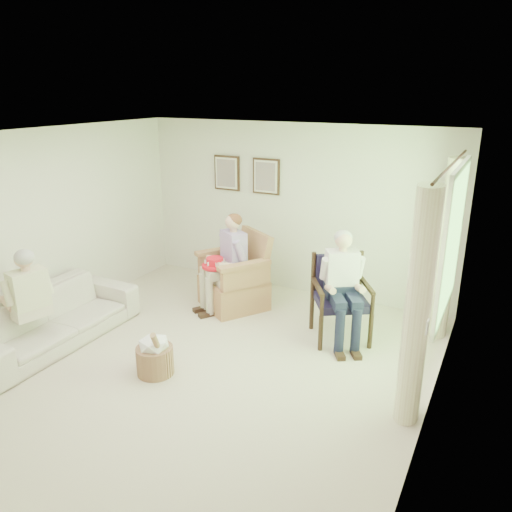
% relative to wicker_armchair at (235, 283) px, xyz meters
% --- Properties ---
extents(floor, '(5.50, 5.50, 0.00)m').
position_rel_wicker_armchair_xyz_m(floor, '(0.48, -1.75, -0.35)').
color(floor, beige).
rests_on(floor, ground).
extents(back_wall, '(5.00, 0.04, 2.60)m').
position_rel_wicker_armchair_xyz_m(back_wall, '(0.48, 1.00, 0.95)').
color(back_wall, silver).
rests_on(back_wall, ground).
extents(left_wall, '(0.04, 5.50, 2.60)m').
position_rel_wicker_armchair_xyz_m(left_wall, '(-2.02, -1.75, 0.95)').
color(left_wall, silver).
rests_on(left_wall, ground).
extents(right_wall, '(0.04, 5.50, 2.60)m').
position_rel_wicker_armchair_xyz_m(right_wall, '(2.98, -1.75, 0.95)').
color(right_wall, silver).
rests_on(right_wall, ground).
extents(ceiling, '(5.00, 5.50, 0.02)m').
position_rel_wicker_armchair_xyz_m(ceiling, '(0.48, -1.75, 2.25)').
color(ceiling, white).
rests_on(ceiling, back_wall).
extents(window, '(0.13, 2.50, 1.63)m').
position_rel_wicker_armchair_xyz_m(window, '(2.94, -0.55, 1.23)').
color(window, '#2D6B23').
rests_on(window, right_wall).
extents(curtain_left, '(0.34, 0.34, 2.30)m').
position_rel_wicker_armchair_xyz_m(curtain_left, '(2.81, -1.53, 0.80)').
color(curtain_left, beige).
rests_on(curtain_left, ground).
extents(curtain_right, '(0.34, 0.34, 2.30)m').
position_rel_wicker_armchair_xyz_m(curtain_right, '(2.81, 0.43, 0.80)').
color(curtain_right, beige).
rests_on(curtain_right, ground).
extents(framed_print_left, '(0.45, 0.05, 0.55)m').
position_rel_wicker_armchair_xyz_m(framed_print_left, '(-0.67, 0.96, 1.43)').
color(framed_print_left, '#382114').
rests_on(framed_print_left, back_wall).
extents(framed_print_right, '(0.45, 0.05, 0.55)m').
position_rel_wicker_armchair_xyz_m(framed_print_right, '(0.03, 0.96, 1.43)').
color(framed_print_right, '#382114').
rests_on(framed_print_right, back_wall).
extents(wicker_armchair, '(0.87, 0.86, 1.11)m').
position_rel_wicker_armchair_xyz_m(wicker_armchair, '(0.00, 0.00, 0.00)').
color(wicker_armchair, '#AF7C53').
rests_on(wicker_armchair, ground).
extents(wood_armchair, '(0.68, 0.64, 1.05)m').
position_rel_wicker_armchair_xyz_m(wood_armchair, '(1.70, -0.18, 0.22)').
color(wood_armchair, black).
rests_on(wood_armchair, ground).
extents(sofa, '(2.26, 0.88, 0.66)m').
position_rel_wicker_armchair_xyz_m(sofa, '(-1.47, -2.04, -0.02)').
color(sofa, beige).
rests_on(sofa, ground).
extents(person_wicker, '(0.40, 0.62, 1.38)m').
position_rel_wicker_armchair_xyz_m(person_wicker, '(0.00, -0.15, 0.46)').
color(person_wicker, beige).
rests_on(person_wicker, ground).
extents(person_dark, '(0.40, 0.63, 1.41)m').
position_rel_wicker_armchair_xyz_m(person_dark, '(1.70, -0.35, 0.48)').
color(person_dark, '#181C35').
rests_on(person_dark, ground).
extents(person_sofa, '(0.42, 0.62, 1.30)m').
position_rel_wicker_armchair_xyz_m(person_sofa, '(-1.47, -2.37, 0.40)').
color(person_sofa, beige).
rests_on(person_sofa, ground).
extents(red_hat, '(0.37, 0.37, 0.14)m').
position_rel_wicker_armchair_xyz_m(red_hat, '(-0.14, -0.31, 0.38)').
color(red_hat, red).
rests_on(red_hat, person_wicker).
extents(hatbox, '(0.43, 0.43, 0.61)m').
position_rel_wicker_armchair_xyz_m(hatbox, '(0.13, -2.04, -0.11)').
color(hatbox, tan).
rests_on(hatbox, ground).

